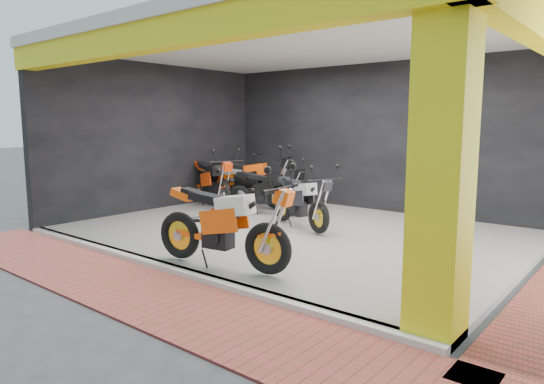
{
  "coord_description": "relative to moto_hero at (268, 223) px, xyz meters",
  "views": [
    {
      "loc": [
        5.38,
        -5.3,
        2.11
      ],
      "look_at": [
        -0.04,
        1.35,
        0.9
      ],
      "focal_mm": 32.0,
      "sensor_mm": 36.0,
      "label": 1
    }
  ],
  "objects": [
    {
      "name": "moto_row_e",
      "position": [
        -4.07,
        4.23,
        -0.1
      ],
      "size": [
        2.16,
        1.53,
        1.24
      ],
      "primitive_type": null,
      "rotation": [
        0.0,
        0.0,
        0.43
      ],
      "color": "#FF670A",
      "rests_on": "showroom_floor"
    },
    {
      "name": "paver_front",
      "position": [
        -1.4,
        -1.3,
        -0.8
      ],
      "size": [
        9.0,
        1.4,
        0.03
      ],
      "primitive_type": "cube",
      "color": "maroon",
      "rests_on": "ground"
    },
    {
      "name": "floor_kerb",
      "position": [
        -1.4,
        -0.52,
        -0.77
      ],
      "size": [
        8.0,
        0.2,
        0.1
      ],
      "primitive_type": "cube",
      "color": "beige",
      "rests_on": "ground"
    },
    {
      "name": "left_wall",
      "position": [
        -5.5,
        2.5,
        0.93
      ],
      "size": [
        0.2,
        6.2,
        3.5
      ],
      "primitive_type": "cube",
      "color": "black",
      "rests_on": "ground"
    },
    {
      "name": "showroom_floor",
      "position": [
        -1.4,
        2.5,
        -0.77
      ],
      "size": [
        8.0,
        6.0,
        0.1
      ],
      "primitive_type": "cube",
      "color": "beige",
      "rests_on": "ground"
    },
    {
      "name": "back_wall",
      "position": [
        -1.4,
        5.6,
        0.93
      ],
      "size": [
        8.2,
        0.2,
        3.5
      ],
      "primitive_type": "cube",
      "color": "black",
      "rests_on": "ground"
    },
    {
      "name": "showroom_ceiling",
      "position": [
        -1.4,
        2.5,
        2.78
      ],
      "size": [
        8.4,
        6.4,
        0.2
      ],
      "primitive_type": "cube",
      "color": "beige",
      "rests_on": "corner_column"
    },
    {
      "name": "moto_hero",
      "position": [
        0.0,
        0.0,
        0.0
      ],
      "size": [
        2.45,
        1.22,
        1.43
      ],
      "primitive_type": null,
      "rotation": [
        0.0,
        0.0,
        0.15
      ],
      "color": "#FD540A",
      "rests_on": "showroom_floor"
    },
    {
      "name": "moto_row_a",
      "position": [
        -0.83,
        2.46,
        -0.1
      ],
      "size": [
        2.16,
        1.46,
        1.24
      ],
      "primitive_type": null,
      "rotation": [
        0.0,
        0.0,
        -0.39
      ],
      "color": "black",
      "rests_on": "showroom_floor"
    },
    {
      "name": "moto_row_d",
      "position": [
        -2.27,
        3.51,
        -0.11
      ],
      "size": [
        2.09,
        1.1,
        1.22
      ],
      "primitive_type": null,
      "rotation": [
        0.0,
        0.0,
        0.19
      ],
      "color": "black",
      "rests_on": "showroom_floor"
    },
    {
      "name": "moto_row_c",
      "position": [
        -3.04,
        3.98,
        0.01
      ],
      "size": [
        2.55,
        1.61,
        1.46
      ],
      "primitive_type": null,
      "rotation": [
        0.0,
        0.0,
        0.33
      ],
      "color": "black",
      "rests_on": "showroom_floor"
    },
    {
      "name": "ground",
      "position": [
        -1.4,
        0.5,
        -0.82
      ],
      "size": [
        80.0,
        80.0,
        0.0
      ],
      "primitive_type": "plane",
      "color": "#2D2D30",
      "rests_on": "ground"
    },
    {
      "name": "header_beam_right",
      "position": [
        2.6,
        2.5,
        2.48
      ],
      "size": [
        0.3,
        6.4,
        0.4
      ],
      "primitive_type": "cube",
      "color": "yellow",
      "rests_on": "corner_column"
    },
    {
      "name": "corner_column",
      "position": [
        2.35,
        -0.25,
        0.93
      ],
      "size": [
        0.5,
        0.5,
        3.5
      ],
      "primitive_type": "cube",
      "color": "yellow",
      "rests_on": "ground"
    },
    {
      "name": "header_beam_front",
      "position": [
        -1.4,
        -0.5,
        2.48
      ],
      "size": [
        8.4,
        0.3,
        0.4
      ],
      "primitive_type": "cube",
      "color": "yellow",
      "rests_on": "corner_column"
    },
    {
      "name": "moto_row_b",
      "position": [
        -3.96,
        3.13,
        -0.02
      ],
      "size": [
        2.43,
        1.57,
        1.39
      ],
      "primitive_type": null,
      "rotation": [
        0.0,
        0.0,
        -0.35
      ],
      "color": "#E53B09",
      "rests_on": "showroom_floor"
    }
  ]
}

